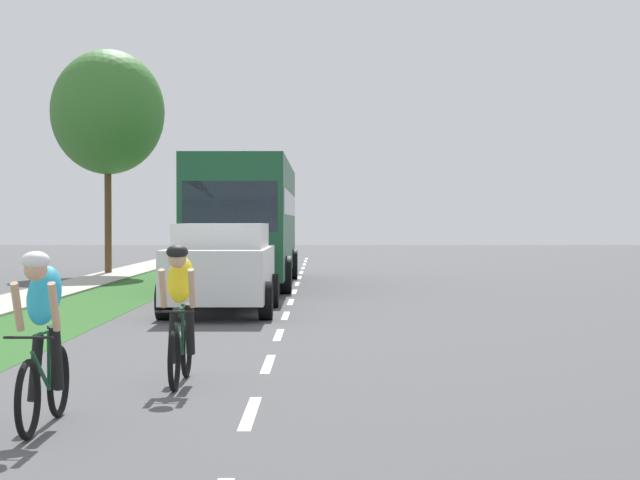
% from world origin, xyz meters
% --- Properties ---
extents(ground_plane, '(120.00, 120.00, 0.00)m').
position_xyz_m(ground_plane, '(0.00, 20.00, 0.00)').
color(ground_plane, '#4C4C4F').
extents(grass_verge, '(2.24, 70.00, 0.01)m').
position_xyz_m(grass_verge, '(-4.33, 20.00, 0.00)').
color(grass_verge, '#2D6026').
rests_on(grass_verge, ground_plane).
extents(lane_markings_center, '(0.12, 54.30, 0.01)m').
position_xyz_m(lane_markings_center, '(0.00, 24.00, 0.00)').
color(lane_markings_center, white).
rests_on(lane_markings_center, ground_plane).
extents(cyclist_lead, '(0.42, 1.72, 1.58)m').
position_xyz_m(cyclist_lead, '(-1.79, 7.49, 0.81)').
color(cyclist_lead, black).
rests_on(cyclist_lead, ground_plane).
extents(cyclist_trailing, '(0.42, 1.72, 1.58)m').
position_xyz_m(cyclist_trailing, '(-0.90, 10.03, 0.81)').
color(cyclist_trailing, black).
rests_on(cyclist_trailing, ground_plane).
extents(suv_white, '(2.15, 4.70, 1.79)m').
position_xyz_m(suv_white, '(-1.29, 19.34, 0.95)').
color(suv_white, silver).
rests_on(suv_white, ground_plane).
extents(bus_dark_green, '(2.78, 11.60, 3.48)m').
position_xyz_m(bus_dark_green, '(-1.44, 28.80, 1.98)').
color(bus_dark_green, '#194C2D').
rests_on(bus_dark_green, ground_plane).
extents(street_tree_far, '(3.93, 3.93, 7.79)m').
position_xyz_m(street_tree_far, '(-6.70, 35.11, 5.62)').
color(street_tree_far, brown).
rests_on(street_tree_far, ground_plane).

